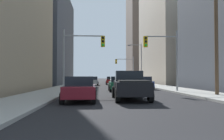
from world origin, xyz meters
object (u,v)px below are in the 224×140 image
at_px(sedan_red, 111,81).
at_px(pickup_truck_black, 130,85).
at_px(sedan_green, 118,84).
at_px(sedan_blue, 144,83).
at_px(traffic_signal_near_right, 163,51).
at_px(traffic_signal_far_right, 125,65).
at_px(traffic_signal_near_left, 82,50).
at_px(sedan_silver, 93,81).
at_px(sedan_maroon, 80,89).

bearing_deg(sedan_red, pickup_truck_black, -90.29).
distance_m(sedan_green, sedan_blue, 5.53).
bearing_deg(sedan_blue, sedan_green, -128.76).
bearing_deg(traffic_signal_near_right, traffic_signal_far_right, 90.68).
bearing_deg(traffic_signal_far_right, sedan_green, -97.83).
xyz_separation_m(sedan_blue, traffic_signal_near_left, (-7.07, -5.99, 3.28)).
bearing_deg(sedan_green, traffic_signal_near_left, -154.98).
xyz_separation_m(pickup_truck_black, traffic_signal_far_right, (3.73, 36.35, 3.13)).
relative_size(sedan_red, traffic_signal_near_left, 0.71).
xyz_separation_m(sedan_green, sedan_blue, (3.46, 4.31, 0.00)).
relative_size(traffic_signal_near_right, traffic_signal_far_right, 1.00).
bearing_deg(traffic_signal_near_left, traffic_signal_far_right, 75.85).
distance_m(pickup_truck_black, sedan_red, 28.76).
xyz_separation_m(sedan_blue, sedan_red, (-3.23, 15.87, 0.00)).
xyz_separation_m(sedan_silver, traffic_signal_far_right, (6.90, 10.95, 3.29)).
distance_m(pickup_truck_black, traffic_signal_far_right, 36.68).
bearing_deg(pickup_truck_black, sedan_silver, 97.11).
distance_m(sedan_blue, sedan_silver, 14.12).
xyz_separation_m(sedan_green, sedan_silver, (-3.08, 16.82, 0.00)).
bearing_deg(sedan_red, sedan_blue, -78.50).
height_order(sedan_maroon, traffic_signal_near_right, traffic_signal_near_right).
distance_m(sedan_red, traffic_signal_far_right, 9.02).
bearing_deg(traffic_signal_far_right, sedan_red, -115.28).
relative_size(sedan_silver, traffic_signal_near_right, 0.71).
xyz_separation_m(sedan_blue, traffic_signal_near_right, (0.71, -5.99, 3.25)).
height_order(traffic_signal_near_left, traffic_signal_far_right, same).
bearing_deg(pickup_truck_black, traffic_signal_far_right, 84.14).
relative_size(sedan_maroon, sedan_green, 1.01).
height_order(sedan_maroon, traffic_signal_near_left, traffic_signal_near_left).
height_order(sedan_blue, traffic_signal_near_left, traffic_signal_near_left).
bearing_deg(sedan_green, sedan_maroon, -107.64).
distance_m(pickup_truck_black, sedan_blue, 13.33).
height_order(traffic_signal_near_right, traffic_signal_far_right, same).
height_order(traffic_signal_near_left, traffic_signal_near_right, same).
xyz_separation_m(sedan_maroon, sedan_red, (3.33, 29.91, 0.00)).
bearing_deg(traffic_signal_near_right, sedan_green, 158.04).
xyz_separation_m(sedan_red, traffic_signal_near_right, (3.94, -21.86, 3.25)).
distance_m(sedan_blue, traffic_signal_far_right, 23.69).
bearing_deg(traffic_signal_near_right, traffic_signal_near_left, 180.00).
relative_size(sedan_silver, sedan_red, 1.00).
bearing_deg(traffic_signal_far_right, sedan_silver, -122.23).
xyz_separation_m(sedan_silver, traffic_signal_near_left, (-0.52, -18.51, 3.28)).
bearing_deg(sedan_blue, sedan_red, 101.50).
distance_m(sedan_maroon, traffic_signal_near_left, 8.71).
relative_size(sedan_blue, traffic_signal_near_right, 0.71).
height_order(pickup_truck_black, traffic_signal_far_right, traffic_signal_far_right).
xyz_separation_m(sedan_silver, sedan_red, (3.32, 3.35, 0.00)).
xyz_separation_m(pickup_truck_black, sedan_green, (-0.09, 8.58, -0.16)).
relative_size(sedan_blue, traffic_signal_near_left, 0.71).
relative_size(sedan_maroon, sedan_silver, 1.01).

